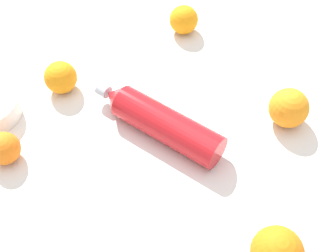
{
  "coord_description": "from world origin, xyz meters",
  "views": [
    {
      "loc": [
        -0.48,
        -0.19,
        0.7
      ],
      "look_at": [
        0.02,
        -0.04,
        0.03
      ],
      "focal_mm": 48.14,
      "sensor_mm": 36.0,
      "label": 1
    }
  ],
  "objects_px": {
    "orange_0": "(277,252)",
    "orange_4": "(289,108)",
    "water_bottle": "(159,121)",
    "orange_2": "(61,77)",
    "orange_1": "(184,20)",
    "orange_3": "(4,148)"
  },
  "relations": [
    {
      "from": "orange_0",
      "to": "orange_4",
      "type": "relative_size",
      "value": 1.06
    },
    {
      "from": "water_bottle",
      "to": "orange_2",
      "type": "xyz_separation_m",
      "value": [
        0.05,
        0.23,
        0.0
      ]
    },
    {
      "from": "orange_2",
      "to": "water_bottle",
      "type": "bearing_deg",
      "value": -102.64
    },
    {
      "from": "water_bottle",
      "to": "orange_2",
      "type": "distance_m",
      "value": 0.23
    },
    {
      "from": "orange_0",
      "to": "orange_2",
      "type": "bearing_deg",
      "value": 62.37
    },
    {
      "from": "orange_1",
      "to": "orange_2",
      "type": "distance_m",
      "value": 0.32
    },
    {
      "from": "orange_0",
      "to": "orange_4",
      "type": "height_order",
      "value": "orange_0"
    },
    {
      "from": "orange_0",
      "to": "orange_4",
      "type": "bearing_deg",
      "value": 3.78
    },
    {
      "from": "water_bottle",
      "to": "orange_2",
      "type": "bearing_deg",
      "value": 5.85
    },
    {
      "from": "orange_1",
      "to": "orange_3",
      "type": "bearing_deg",
      "value": 153.8
    },
    {
      "from": "orange_2",
      "to": "orange_4",
      "type": "xyz_separation_m",
      "value": [
        0.05,
        -0.46,
        0.01
      ]
    },
    {
      "from": "orange_0",
      "to": "orange_2",
      "type": "distance_m",
      "value": 0.54
    },
    {
      "from": "water_bottle",
      "to": "orange_0",
      "type": "xyz_separation_m",
      "value": [
        -0.2,
        -0.25,
        0.01
      ]
    },
    {
      "from": "orange_0",
      "to": "orange_4",
      "type": "xyz_separation_m",
      "value": [
        0.3,
        0.02,
        -0.0
      ]
    },
    {
      "from": "orange_2",
      "to": "orange_4",
      "type": "bearing_deg",
      "value": -84.16
    },
    {
      "from": "orange_4",
      "to": "water_bottle",
      "type": "bearing_deg",
      "value": 113.07
    },
    {
      "from": "water_bottle",
      "to": "orange_4",
      "type": "height_order",
      "value": "orange_4"
    },
    {
      "from": "orange_0",
      "to": "orange_1",
      "type": "bearing_deg",
      "value": 29.65
    },
    {
      "from": "orange_2",
      "to": "orange_4",
      "type": "relative_size",
      "value": 0.87
    },
    {
      "from": "water_bottle",
      "to": "orange_1",
      "type": "height_order",
      "value": "same"
    },
    {
      "from": "orange_0",
      "to": "orange_3",
      "type": "bearing_deg",
      "value": 83.25
    },
    {
      "from": "orange_2",
      "to": "orange_4",
      "type": "height_order",
      "value": "orange_4"
    }
  ]
}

